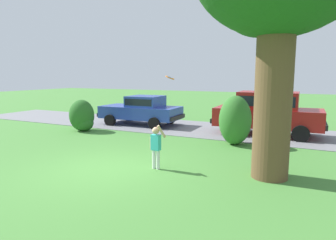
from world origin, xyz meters
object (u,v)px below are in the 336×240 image
Objects in this scene: parked_sedan at (142,109)px; frisbee at (170,78)px; parked_suv at (268,111)px; child_thrower at (156,144)px.

frisbee is (4.34, -5.54, 1.72)m from parked_sedan.
frisbee is (-2.04, -5.61, 1.49)m from parked_suv.
parked_sedan is at bearing 128.07° from frisbee.
parked_sedan is 15.86× the size of frisbee.
parked_sedan is at bearing 124.04° from child_thrower.
parked_sedan is 7.24m from frisbee.
frisbee reaches higher than parked_suv.
child_thrower is (-2.07, -6.45, -0.36)m from parked_suv.
parked_suv is 6.79m from child_thrower.
parked_sedan is 6.39m from parked_suv.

